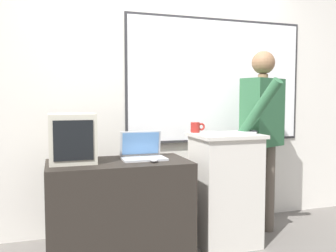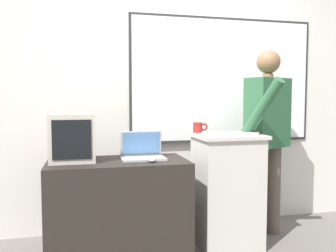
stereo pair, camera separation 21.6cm
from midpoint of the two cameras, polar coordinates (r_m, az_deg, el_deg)
name	(u,v)px [view 1 (the left image)]	position (r m, az deg, el deg)	size (l,w,h in m)	color
back_wall	(163,76)	(3.52, -2.54, 7.99)	(6.40, 0.17, 2.96)	silver
lectern_podium	(225,188)	(3.14, 7.12, -9.92)	(0.55, 0.51, 0.96)	beige
side_desk	(119,211)	(2.87, -10.02, -13.24)	(1.08, 0.57, 0.78)	#28231E
person_presenter	(263,130)	(3.35, 13.15, -0.59)	(0.57, 0.66, 1.69)	brown
laptop	(142,151)	(2.86, -6.28, -4.07)	(0.34, 0.25, 0.22)	#B7BABF
wireless_keyboard	(229,133)	(3.00, 7.67, -1.16)	(0.45, 0.15, 0.02)	silver
computer_mouse_by_laptop	(154,160)	(2.70, -4.62, -5.47)	(0.06, 0.10, 0.03)	#BCBCC1
computer_mouse_by_keyboard	(253,132)	(3.09, 11.60, -0.92)	(0.06, 0.10, 0.03)	black
crt_monitor	(72,138)	(2.80, -17.27, -1.84)	(0.34, 0.38, 0.37)	beige
coffee_mug	(196,127)	(3.15, 2.55, -0.22)	(0.13, 0.08, 0.09)	maroon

